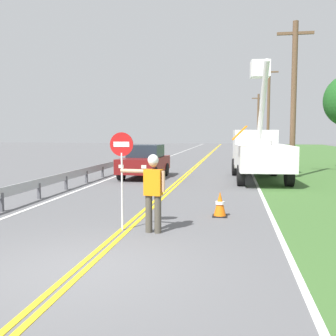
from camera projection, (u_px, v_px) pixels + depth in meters
ground_plane at (82, 269)px, 6.77m from camera, size 160.00×160.00×0.00m
centerline_yellow_left at (193, 167)px, 26.44m from camera, size 0.11×110.00×0.01m
centerline_yellow_right at (196, 167)px, 26.41m from camera, size 0.11×110.00×0.01m
edge_line_right at (250, 168)px, 25.84m from camera, size 0.12×110.00×0.01m
edge_line_left at (142, 167)px, 27.01m from camera, size 0.12×110.00×0.01m
flagger_worker at (153, 188)px, 9.14m from camera, size 1.08×0.29×1.83m
stop_sign_paddle at (122, 159)px, 9.30m from camera, size 0.56×0.04×2.33m
utility_bucket_truck at (258, 151)px, 19.62m from camera, size 2.67×6.92×5.81m
oncoming_sedan_nearest at (145, 162)px, 20.41m from camera, size 2.08×4.19×1.70m
utility_pole_near at (294, 97)px, 20.11m from camera, size 1.80×0.28×7.89m
utility_pole_mid at (268, 109)px, 40.12m from camera, size 1.80×0.28×9.00m
utility_pole_far at (258, 120)px, 55.45m from camera, size 1.80×0.28×7.70m
traffic_cone_lead at (220, 205)px, 10.97m from camera, size 0.40×0.40×0.70m
guardrail_left_shoulder at (109, 166)px, 21.77m from camera, size 0.10×32.00×0.71m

